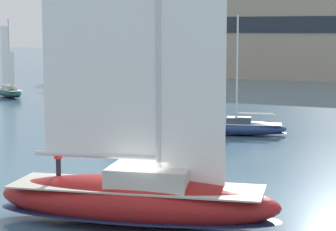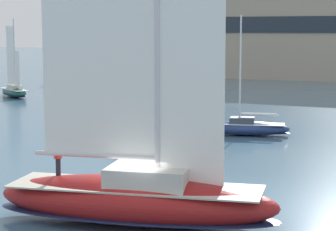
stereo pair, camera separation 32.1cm
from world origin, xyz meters
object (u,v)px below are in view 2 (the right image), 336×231
Objects in this scene: tree_shore_center at (127,11)px; sailboat_main at (136,194)px; sailboat_moored_mid_channel at (246,127)px; sailboat_moored_near_marina at (159,85)px; sailboat_moored_outer_mooring at (14,90)px.

sailboat_main reaches higher than tree_shore_center.
sailboat_moored_mid_channel is at bearing 97.27° from sailboat_main.
tree_shore_center is 88.15m from sailboat_main.
sailboat_moored_near_marina is 1.09× the size of sailboat_moored_mid_channel.
tree_shore_center is 1.77× the size of sailboat_moored_mid_channel.
sailboat_moored_outer_mooring is (7.30, -39.96, -9.82)m from tree_shore_center.
sailboat_moored_near_marina is (18.32, -25.45, -9.93)m from tree_shore_center.
sailboat_main is (42.09, -76.88, -9.36)m from tree_shore_center.
sailboat_moored_near_marina is at bearing -54.25° from tree_shore_center.
sailboat_main is 22.52m from sailboat_moored_mid_channel.
sailboat_moored_mid_channel is at bearing -54.27° from tree_shore_center.
sailboat_moored_outer_mooring is at bearing -127.23° from sailboat_moored_near_marina.
sailboat_moored_near_marina is at bearing 114.80° from sailboat_main.
sailboat_moored_mid_channel is 35.12m from sailboat_moored_outer_mooring.
sailboat_moored_outer_mooring reaches higher than sailboat_moored_mid_channel.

